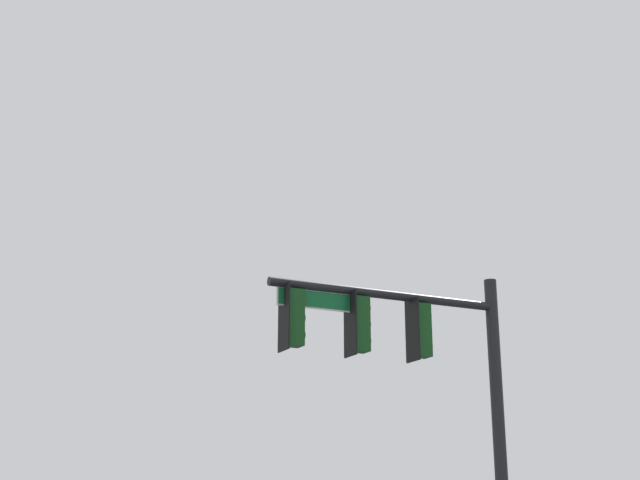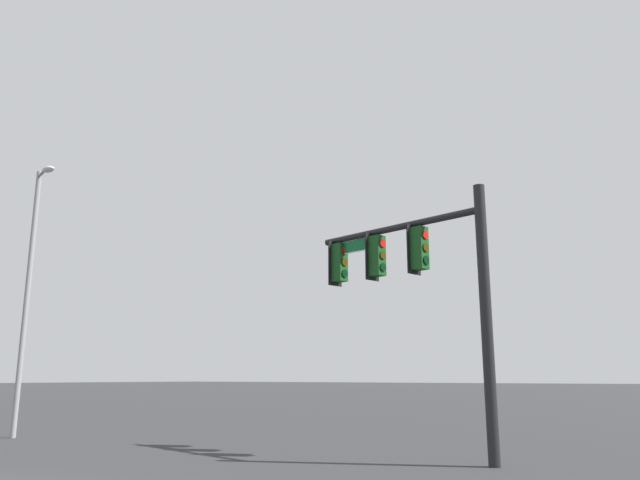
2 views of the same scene
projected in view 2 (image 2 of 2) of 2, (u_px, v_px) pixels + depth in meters
name	position (u px, v px, depth m)	size (l,w,h in m)	color
signal_pole_near	(419.00, 275.00, 15.79)	(5.22, 1.35, 6.40)	black
street_lamp	(29.00, 282.00, 21.02)	(1.57, 0.63, 8.99)	gray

